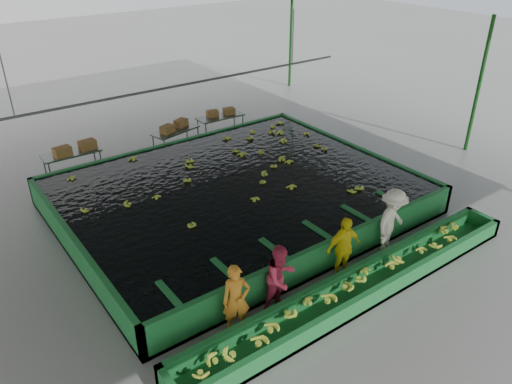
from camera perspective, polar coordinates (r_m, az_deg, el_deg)
ground at (r=14.33m, az=1.18°, el=-4.29°), size 80.00×80.00×0.00m
shed_roof at (r=12.37m, az=1.42°, el=15.60°), size 20.00×22.00×0.04m
shed_posts at (r=13.15m, az=1.29°, el=4.92°), size 20.00×22.00×5.00m
flotation_tank at (r=15.15m, az=-2.24°, el=-0.38°), size 10.00×8.00×0.90m
tank_water at (r=14.96m, az=-2.26°, el=0.96°), size 9.70×7.70×0.00m
sorting_trough at (r=12.07m, az=11.78°, el=-10.66°), size 10.00×1.00×0.50m
cableway_rail at (r=16.99m, az=-9.20°, el=11.84°), size 0.08×0.08×14.00m
rail_hanger_left at (r=15.21m, az=-26.65°, el=11.22°), size 0.04×0.04×2.00m
rail_hanger_right at (r=19.46m, az=4.24°, el=17.24°), size 0.04×0.04×2.00m
worker_a at (r=10.64m, az=-2.28°, el=-12.19°), size 0.70×0.58×1.64m
worker_b at (r=11.18m, az=2.83°, el=-9.81°), size 0.87×0.71×1.66m
worker_c at (r=12.26m, az=9.97°, el=-6.33°), size 1.03×0.53×1.68m
worker_d at (r=13.35m, az=15.26°, el=-3.35°), size 1.36×1.02×1.87m
packing_table_left at (r=18.28m, az=-20.15°, el=3.02°), size 1.92×0.79×0.87m
packing_table_mid at (r=19.39m, az=-9.10°, el=5.87°), size 1.99×1.15×0.85m
packing_table_right at (r=20.57m, az=-4.07°, el=7.54°), size 1.95×0.83×0.88m
box_stack_left at (r=18.05m, az=-19.89°, el=4.28°), size 1.47×0.52×0.31m
box_stack_mid at (r=19.28m, az=-9.29°, el=7.08°), size 1.32×0.79×0.28m
box_stack_right at (r=20.48m, az=-4.04°, el=8.75°), size 1.21×0.55×0.25m
floating_bananas at (r=15.56m, az=-3.92°, el=2.06°), size 9.33×6.36×0.13m
trough_bananas at (r=11.98m, az=11.85°, el=-10.10°), size 9.49×0.63×0.13m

